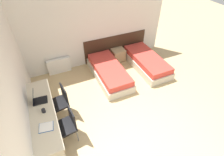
% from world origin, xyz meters
% --- Properties ---
extents(ground_plane, '(20.00, 20.00, 0.00)m').
position_xyz_m(ground_plane, '(0.00, 0.00, 0.00)').
color(ground_plane, tan).
extents(wall_back, '(5.47, 0.05, 2.70)m').
position_xyz_m(wall_back, '(0.00, 3.84, 1.35)').
color(wall_back, silver).
rests_on(wall_back, ground_plane).
extents(wall_left, '(0.05, 4.81, 2.70)m').
position_xyz_m(wall_left, '(-2.26, 1.91, 1.35)').
color(wall_left, silver).
rests_on(wall_left, ground_plane).
extents(headboard_panel, '(2.43, 0.03, 0.91)m').
position_xyz_m(headboard_panel, '(0.91, 3.80, 0.45)').
color(headboard_panel, '#382316').
rests_on(headboard_panel, ground_plane).
extents(bed_near_window, '(0.89, 2.02, 0.45)m').
position_xyz_m(bed_near_window, '(0.19, 2.76, 0.22)').
color(bed_near_window, beige).
rests_on(bed_near_window, ground_plane).
extents(bed_near_door, '(0.89, 2.02, 0.45)m').
position_xyz_m(bed_near_door, '(1.64, 2.76, 0.22)').
color(bed_near_door, beige).
rests_on(bed_near_door, ground_plane).
extents(nightstand, '(0.47, 0.40, 0.45)m').
position_xyz_m(nightstand, '(0.91, 3.57, 0.22)').
color(nightstand, tan).
rests_on(nightstand, ground_plane).
extents(radiator, '(0.76, 0.12, 0.53)m').
position_xyz_m(radiator, '(-1.24, 3.72, 0.27)').
color(radiator, silver).
rests_on(radiator, ground_plane).
extents(desk, '(0.54, 2.17, 0.76)m').
position_xyz_m(desk, '(-1.97, 1.49, 0.60)').
color(desk, beige).
rests_on(desk, ground_plane).
extents(chair_near_laptop, '(0.54, 0.54, 0.90)m').
position_xyz_m(chair_near_laptop, '(-1.55, 1.87, 0.50)').
color(chair_near_laptop, black).
rests_on(chair_near_laptop, ground_plane).
extents(chair_near_notebook, '(0.52, 0.52, 0.90)m').
position_xyz_m(chair_near_notebook, '(-1.55, 1.12, 0.50)').
color(chair_near_notebook, black).
rests_on(chair_near_notebook, ground_plane).
extents(laptop, '(0.34, 0.27, 0.33)m').
position_xyz_m(laptop, '(-2.00, 1.81, 0.82)').
color(laptop, black).
rests_on(laptop, desk).
extents(open_notebook, '(0.32, 0.28, 0.02)m').
position_xyz_m(open_notebook, '(-1.94, 1.02, 0.76)').
color(open_notebook, '#1E4793').
rests_on(open_notebook, desk).
extents(mug, '(0.08, 0.08, 0.09)m').
position_xyz_m(mug, '(-1.93, 1.44, 0.80)').
color(mug, black).
rests_on(mug, desk).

